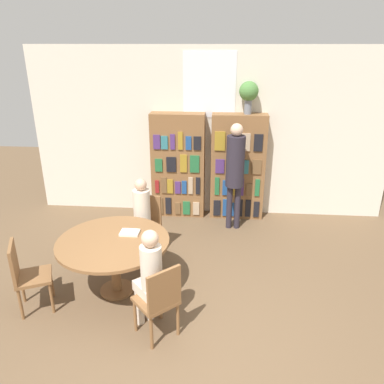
{
  "coord_description": "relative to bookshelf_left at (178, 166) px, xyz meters",
  "views": [
    {
      "loc": [
        0.25,
        -2.87,
        3.03
      ],
      "look_at": [
        -0.16,
        2.04,
        1.05
      ],
      "focal_mm": 35.0,
      "sensor_mm": 36.0,
      "label": 1
    }
  ],
  "objects": [
    {
      "name": "ground_plane",
      "position": [
        0.54,
        -3.55,
        -0.94
      ],
      "size": [
        16.0,
        16.0,
        0.0
      ],
      "primitive_type": "plane",
      "color": "brown"
    },
    {
      "name": "wall_back",
      "position": [
        0.54,
        0.19,
        0.56
      ],
      "size": [
        6.4,
        0.07,
        3.0
      ],
      "color": "beige",
      "rests_on": "ground_plane"
    },
    {
      "name": "bookshelf_left",
      "position": [
        0.0,
        0.0,
        0.0
      ],
      "size": [
        0.95,
        0.34,
        1.9
      ],
      "color": "brown",
      "rests_on": "ground_plane"
    },
    {
      "name": "bookshelf_right",
      "position": [
        1.07,
        -0.0,
        0.0
      ],
      "size": [
        0.95,
        0.34,
        1.9
      ],
      "color": "brown",
      "rests_on": "ground_plane"
    },
    {
      "name": "flower_vase",
      "position": [
        1.2,
        0.0,
        1.3
      ],
      "size": [
        0.32,
        0.32,
        0.54
      ],
      "color": "slate",
      "rests_on": "bookshelf_right"
    },
    {
      "name": "reading_table",
      "position": [
        -0.53,
        -2.44,
        -0.3
      ],
      "size": [
        1.4,
        1.4,
        0.75
      ],
      "color": "brown",
      "rests_on": "ground_plane"
    },
    {
      "name": "chair_near_camera",
      "position": [
        -1.47,
        -2.87,
        -0.44
      ],
      "size": [
        0.53,
        0.53,
        0.9
      ],
      "rotation": [
        0.0,
        0.0,
        -1.14
      ],
      "color": "brown",
      "rests_on": "ground_plane"
    },
    {
      "name": "chair_left_side",
      "position": [
        -0.32,
        -1.43,
        -0.44
      ],
      "size": [
        0.47,
        0.47,
        0.9
      ],
      "rotation": [
        0.0,
        0.0,
        -3.34
      ],
      "color": "brown",
      "rests_on": "ground_plane"
    },
    {
      "name": "chair_far_side",
      "position": [
        0.17,
        -3.21,
        -0.44
      ],
      "size": [
        0.57,
        0.57,
        0.9
      ],
      "rotation": [
        0.0,
        0.0,
        0.74
      ],
      "color": "brown",
      "rests_on": "ground_plane"
    },
    {
      "name": "seated_reader_left",
      "position": [
        -0.35,
        -1.61,
        -0.24
      ],
      "size": [
        0.3,
        0.38,
        1.25
      ],
      "rotation": [
        0.0,
        0.0,
        -3.34
      ],
      "color": "beige",
      "rests_on": "ground_plane"
    },
    {
      "name": "seated_reader_right",
      "position": [
        0.05,
        -3.07,
        -0.24
      ],
      "size": [
        0.39,
        0.39,
        1.26
      ],
      "rotation": [
        0.0,
        0.0,
        0.74
      ],
      "color": "beige",
      "rests_on": "ground_plane"
    },
    {
      "name": "librarian_standing",
      "position": [
        1.01,
        -0.5,
        0.19
      ],
      "size": [
        0.3,
        0.57,
        1.84
      ],
      "color": "#28232D",
      "rests_on": "ground_plane"
    },
    {
      "name": "open_book_on_table",
      "position": [
        -0.36,
        -2.26,
        -0.18
      ],
      "size": [
        0.24,
        0.18,
        0.03
      ],
      "color": "silver",
      "rests_on": "reading_table"
    }
  ]
}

